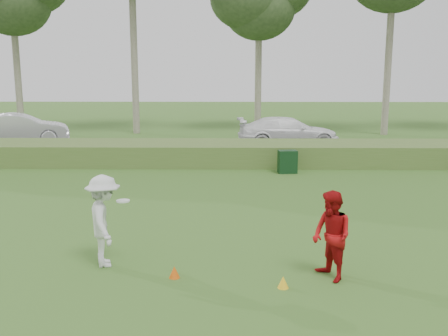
{
  "coord_description": "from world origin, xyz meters",
  "views": [
    {
      "loc": [
        0.19,
        -9.45,
        3.86
      ],
      "look_at": [
        0.0,
        4.0,
        1.3
      ],
      "focal_mm": 40.0,
      "sensor_mm": 36.0,
      "label": 1
    }
  ],
  "objects_px": {
    "cone_yellow": "(283,282)",
    "utility_cabinet": "(287,162)",
    "player_white": "(104,221)",
    "cone_orange": "(174,272)",
    "player_red": "(332,236)",
    "car_right": "(288,132)",
    "car_mid": "(21,129)"
  },
  "relations": [
    {
      "from": "cone_yellow",
      "to": "utility_cabinet",
      "type": "relative_size",
      "value": 0.25
    },
    {
      "from": "player_red",
      "to": "cone_orange",
      "type": "relative_size",
      "value": 7.36
    },
    {
      "from": "player_red",
      "to": "car_mid",
      "type": "xyz_separation_m",
      "value": [
        -13.4,
        18.02,
        0.04
      ]
    },
    {
      "from": "player_white",
      "to": "cone_orange",
      "type": "relative_size",
      "value": 8.05
    },
    {
      "from": "player_red",
      "to": "cone_yellow",
      "type": "distance_m",
      "value": 1.26
    },
    {
      "from": "player_white",
      "to": "player_red",
      "type": "distance_m",
      "value": 4.5
    },
    {
      "from": "player_red",
      "to": "cone_orange",
      "type": "height_order",
      "value": "player_red"
    },
    {
      "from": "player_red",
      "to": "cone_yellow",
      "type": "height_order",
      "value": "player_red"
    },
    {
      "from": "player_white",
      "to": "cone_orange",
      "type": "height_order",
      "value": "player_white"
    },
    {
      "from": "cone_yellow",
      "to": "utility_cabinet",
      "type": "xyz_separation_m",
      "value": [
        1.26,
        10.73,
        0.34
      ]
    },
    {
      "from": "car_mid",
      "to": "car_right",
      "type": "xyz_separation_m",
      "value": [
        14.52,
        -0.75,
        -0.06
      ]
    },
    {
      "from": "player_white",
      "to": "utility_cabinet",
      "type": "relative_size",
      "value": 2.09
    },
    {
      "from": "cone_yellow",
      "to": "car_right",
      "type": "bearing_deg",
      "value": 83.38
    },
    {
      "from": "cone_orange",
      "to": "cone_yellow",
      "type": "bearing_deg",
      "value": -11.95
    },
    {
      "from": "player_red",
      "to": "car_mid",
      "type": "bearing_deg",
      "value": -167.27
    },
    {
      "from": "player_white",
      "to": "car_right",
      "type": "distance_m",
      "value": 17.52
    },
    {
      "from": "cone_yellow",
      "to": "player_white",
      "type": "bearing_deg",
      "value": 163.07
    },
    {
      "from": "cone_orange",
      "to": "cone_yellow",
      "type": "distance_m",
      "value": 2.08
    },
    {
      "from": "player_white",
      "to": "car_right",
      "type": "bearing_deg",
      "value": -37.04
    },
    {
      "from": "car_mid",
      "to": "car_right",
      "type": "bearing_deg",
      "value": -112.11
    },
    {
      "from": "player_white",
      "to": "utility_cabinet",
      "type": "height_order",
      "value": "player_white"
    },
    {
      "from": "cone_yellow",
      "to": "car_mid",
      "type": "xyz_separation_m",
      "value": [
        -12.47,
        18.43,
        0.78
      ]
    },
    {
      "from": "player_white",
      "to": "car_mid",
      "type": "xyz_separation_m",
      "value": [
        -8.95,
        17.36,
        -0.04
      ]
    },
    {
      "from": "cone_orange",
      "to": "car_right",
      "type": "height_order",
      "value": "car_right"
    },
    {
      "from": "player_red",
      "to": "car_mid",
      "type": "height_order",
      "value": "car_mid"
    },
    {
      "from": "car_mid",
      "to": "car_right",
      "type": "distance_m",
      "value": 14.54
    },
    {
      "from": "cone_orange",
      "to": "car_mid",
      "type": "distance_m",
      "value": 20.82
    },
    {
      "from": "utility_cabinet",
      "to": "car_right",
      "type": "bearing_deg",
      "value": 76.08
    },
    {
      "from": "cone_yellow",
      "to": "car_right",
      "type": "height_order",
      "value": "car_right"
    },
    {
      "from": "player_white",
      "to": "cone_yellow",
      "type": "bearing_deg",
      "value": -125.44
    },
    {
      "from": "cone_orange",
      "to": "player_red",
      "type": "bearing_deg",
      "value": -0.32
    },
    {
      "from": "player_red",
      "to": "car_right",
      "type": "bearing_deg",
      "value": 152.39
    }
  ]
}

